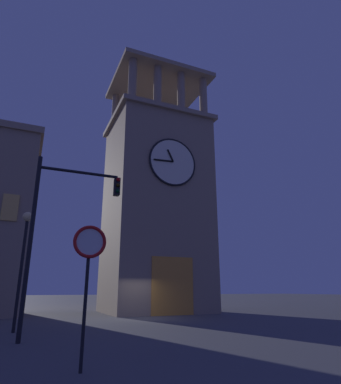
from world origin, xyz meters
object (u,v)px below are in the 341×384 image
at_px(no_horn_sign, 89,254).
at_px(traffic_signal_near, 60,217).
at_px(street_lamp, 24,246).
at_px(clocktower, 156,205).

bearing_deg(no_horn_sign, traffic_signal_near, -85.94).
height_order(traffic_signal_near, street_lamp, traffic_signal_near).
bearing_deg(clocktower, street_lamp, 43.80).
relative_size(traffic_signal_near, no_horn_sign, 2.10).
xyz_separation_m(traffic_signal_near, street_lamp, (1.16, -3.15, -0.79)).
bearing_deg(street_lamp, traffic_signal_near, 110.13).
relative_size(traffic_signal_near, street_lamp, 1.30).
xyz_separation_m(traffic_signal_near, no_horn_sign, (-0.35, 4.99, -1.86)).
xyz_separation_m(street_lamp, no_horn_sign, (-1.51, 8.15, -1.06)).
bearing_deg(clocktower, no_horn_sign, 64.57).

